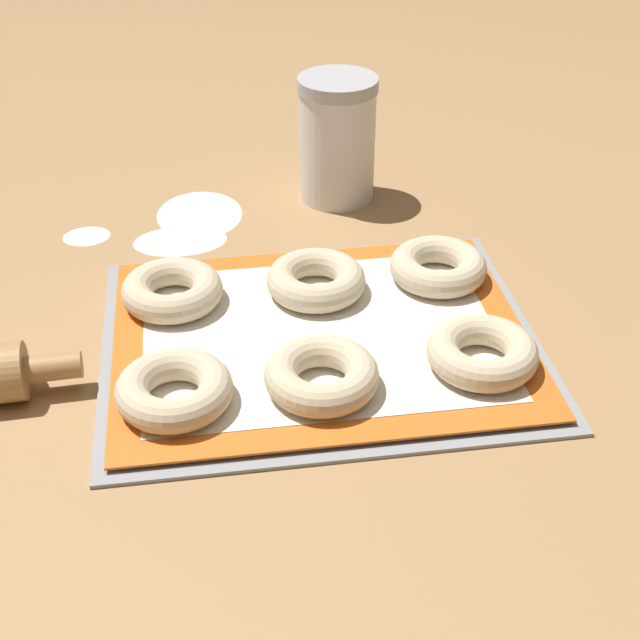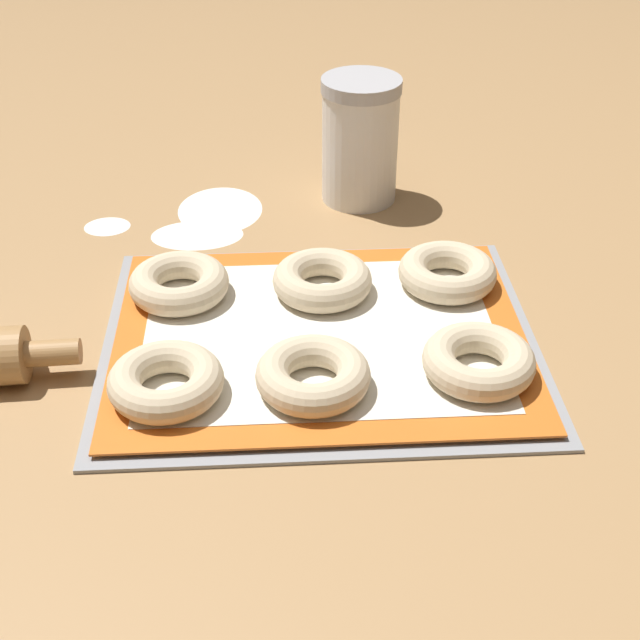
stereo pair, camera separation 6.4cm
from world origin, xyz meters
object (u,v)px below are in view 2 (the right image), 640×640
object	(u,v)px
flour_canister	(360,140)
bagel_front_center	(317,375)
bagel_back_left	(179,283)
bagel_front_right	(479,361)
bagel_back_center	(322,280)
bagel_back_right	(447,272)
bagel_front_left	(166,381)
baking_tray	(320,339)

from	to	relation	value
flour_canister	bagel_front_center	bearing A→B (deg)	-100.72
bagel_front_center	bagel_back_left	xyz separation A→B (m)	(-0.14, 0.16, 0.00)
bagel_front_center	bagel_front_right	world-z (taller)	same
bagel_front_right	bagel_back_center	size ratio (longest dim) A/B	1.00
bagel_front_center	bagel_back_right	distance (m)	0.22
bagel_front_left	flour_canister	bearing A→B (deg)	62.18
bagel_back_left	flour_canister	xyz separation A→B (m)	(0.21, 0.24, 0.05)
bagel_front_right	bagel_back_center	bearing A→B (deg)	132.39
bagel_front_right	flour_canister	xyz separation A→B (m)	(-0.07, 0.39, 0.05)
flour_canister	baking_tray	bearing A→B (deg)	-102.28
baking_tray	bagel_back_center	size ratio (longest dim) A/B	4.10
bagel_back_center	flour_canister	xyz separation A→B (m)	(0.06, 0.24, 0.05)
baking_tray	bagel_front_left	bearing A→B (deg)	-148.54
bagel_front_left	flour_canister	size ratio (longest dim) A/B	0.67
bagel_back_right	bagel_front_left	bearing A→B (deg)	-149.23
bagel_front_right	bagel_back_left	distance (m)	0.32
flour_canister	bagel_back_center	bearing A→B (deg)	-104.41
baking_tray	bagel_back_right	xyz separation A→B (m)	(0.14, 0.08, 0.02)
bagel_front_center	baking_tray	bearing A→B (deg)	85.04
bagel_front_right	flour_canister	distance (m)	0.40
bagel_front_right	bagel_back_center	world-z (taller)	same
bagel_back_right	flour_canister	distance (m)	0.25
bagel_front_right	bagel_back_right	size ratio (longest dim) A/B	1.00
flour_canister	bagel_back_left	bearing A→B (deg)	-131.75
bagel_front_center	bagel_back_left	world-z (taller)	same
bagel_front_left	bagel_front_center	distance (m)	0.14
bagel_front_right	baking_tray	bearing A→B (deg)	152.34
bagel_back_right	bagel_back_left	bearing A→B (deg)	-178.97
bagel_front_center	bagel_back_right	bearing A→B (deg)	48.56
bagel_back_left	flour_canister	bearing A→B (deg)	48.25
bagel_front_left	bagel_back_left	xyz separation A→B (m)	(0.00, 0.16, 0.00)
bagel_front_right	bagel_back_right	world-z (taller)	same
baking_tray	bagel_front_center	size ratio (longest dim) A/B	4.10
baking_tray	flour_canister	world-z (taller)	flour_canister
bagel_front_center	bagel_back_center	world-z (taller)	same
baking_tray	flour_canister	distance (m)	0.33
bagel_front_left	bagel_back_left	distance (m)	0.16
bagel_front_left	bagel_front_right	bearing A→B (deg)	2.64
bagel_back_left	flour_canister	size ratio (longest dim) A/B	0.67
bagel_back_left	bagel_back_center	bearing A→B (deg)	-0.91
bagel_front_right	bagel_back_center	distance (m)	0.20
bagel_front_left	bagel_back_right	size ratio (longest dim) A/B	1.00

